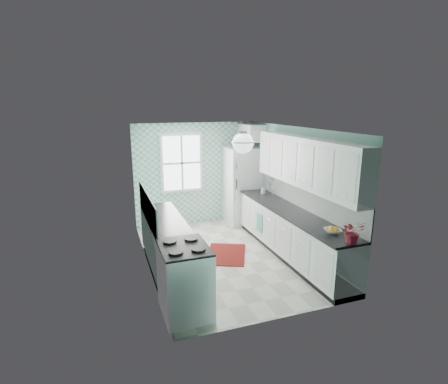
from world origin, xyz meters
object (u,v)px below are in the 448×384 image
object	(u,v)px
stove	(185,279)
sink	(266,197)
fruit_bowl	(333,231)
ceiling_light	(243,143)
potted_plant	(353,232)
microwave	(243,142)
fridge	(243,185)

from	to	relation	value
stove	sink	xyz separation A→B (m)	(2.40, 2.31, 0.40)
sink	fruit_bowl	bearing A→B (deg)	-91.77
ceiling_light	stove	size ratio (longest dim) A/B	0.35
stove	potted_plant	distance (m)	2.53
ceiling_light	microwave	distance (m)	2.86
fruit_bowl	sink	bearing A→B (deg)	89.91
sink	microwave	world-z (taller)	microwave
sink	fruit_bowl	distance (m)	2.39
ceiling_light	potted_plant	bearing A→B (deg)	-47.90
fruit_bowl	microwave	bearing A→B (deg)	91.48
sink	potted_plant	world-z (taller)	sink
fridge	microwave	distance (m)	1.08
microwave	fridge	bearing A→B (deg)	55.36
ceiling_light	microwave	bearing A→B (deg)	67.01
stove	fruit_bowl	world-z (taller)	stove
ceiling_light	fruit_bowl	size ratio (longest dim) A/B	1.32
stove	fridge	bearing A→B (deg)	57.39
fridge	sink	distance (m)	1.11
ceiling_light	stove	bearing A→B (deg)	-146.52
fruit_bowl	ceiling_light	bearing A→B (deg)	143.83
stove	potted_plant	xyz separation A→B (m)	(2.40, -0.54, 0.59)
sink	fruit_bowl	size ratio (longest dim) A/B	2.01
fruit_bowl	potted_plant	xyz separation A→B (m)	(0.00, -0.45, 0.14)
fruit_bowl	stove	bearing A→B (deg)	177.99
ceiling_light	stove	xyz separation A→B (m)	(-1.20, -0.79, -1.80)
fridge	microwave	world-z (taller)	microwave
ceiling_light	sink	xyz separation A→B (m)	(1.20, 1.51, -1.39)
stove	microwave	distance (m)	4.39
fruit_bowl	microwave	size ratio (longest dim) A/B	0.56
stove	microwave	world-z (taller)	microwave
potted_plant	microwave	distance (m)	4.05
fridge	sink	bearing A→B (deg)	-85.38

